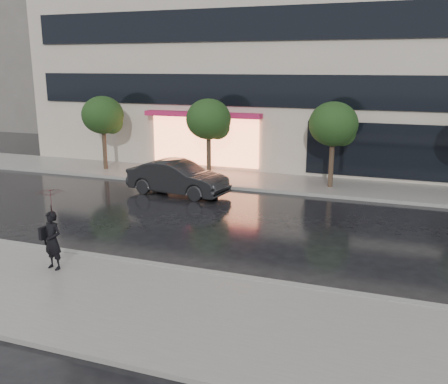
% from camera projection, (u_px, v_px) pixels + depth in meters
% --- Properties ---
extents(ground, '(120.00, 120.00, 0.00)m').
position_uv_depth(ground, '(178.00, 257.00, 14.85)').
color(ground, black).
rests_on(ground, ground).
extents(sidewalk_near, '(60.00, 4.50, 0.12)m').
position_uv_depth(sidewalk_near, '(120.00, 302.00, 11.87)').
color(sidewalk_near, slate).
rests_on(sidewalk_near, ground).
extents(sidewalk_far, '(60.00, 3.50, 0.12)m').
position_uv_depth(sidewalk_far, '(268.00, 182.00, 24.16)').
color(sidewalk_far, slate).
rests_on(sidewalk_far, ground).
extents(curb_near, '(60.00, 0.25, 0.14)m').
position_uv_depth(curb_near, '(163.00, 267.00, 13.92)').
color(curb_near, gray).
rests_on(curb_near, ground).
extents(curb_far, '(60.00, 0.25, 0.14)m').
position_uv_depth(curb_far, '(258.00, 190.00, 22.57)').
color(curb_far, gray).
rests_on(curb_far, ground).
extents(office_building, '(30.00, 12.76, 18.00)m').
position_uv_depth(office_building, '(306.00, 4.00, 28.99)').
color(office_building, '#B9AE9D').
rests_on(office_building, ground).
extents(bg_building_left, '(14.00, 10.00, 12.00)m').
position_uv_depth(bg_building_left, '(23.00, 60.00, 46.35)').
color(bg_building_left, '#59544F').
rests_on(bg_building_left, ground).
extents(tree_far_west, '(2.20, 2.20, 3.99)m').
position_uv_depth(tree_far_west, '(104.00, 116.00, 26.23)').
color(tree_far_west, '#33261C').
rests_on(tree_far_west, ground).
extents(tree_mid_west, '(2.20, 2.20, 3.99)m').
position_uv_depth(tree_mid_west, '(210.00, 121.00, 24.23)').
color(tree_mid_west, '#33261C').
rests_on(tree_mid_west, ground).
extents(tree_mid_east, '(2.20, 2.20, 3.99)m').
position_uv_depth(tree_mid_east, '(335.00, 126.00, 22.24)').
color(tree_mid_east, '#33261C').
rests_on(tree_mid_east, ground).
extents(parked_car, '(4.71, 2.18, 1.49)m').
position_uv_depth(parked_car, '(178.00, 178.00, 21.86)').
color(parked_car, black).
rests_on(parked_car, ground).
extents(pedestrian_with_umbrella, '(1.01, 1.03, 2.26)m').
position_uv_depth(pedestrian_with_umbrella, '(51.00, 218.00, 13.31)').
color(pedestrian_with_umbrella, black).
rests_on(pedestrian_with_umbrella, sidewalk_near).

